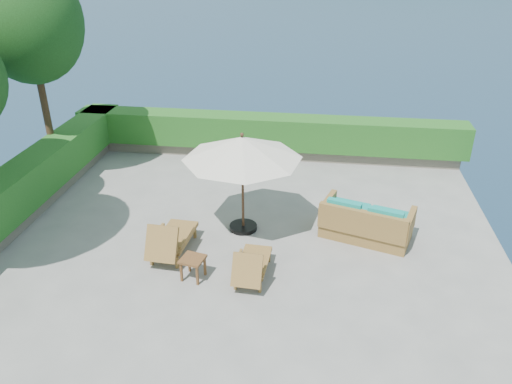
# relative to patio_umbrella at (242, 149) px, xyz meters

# --- Properties ---
(ground) EXTENTS (12.00, 12.00, 0.00)m
(ground) POSITION_rel_patio_umbrella_xyz_m (0.03, -0.93, -2.10)
(ground) COLOR gray
(ground) RESTS_ON ground
(foundation) EXTENTS (12.00, 12.00, 3.00)m
(foundation) POSITION_rel_patio_umbrella_xyz_m (0.03, -0.93, -3.65)
(foundation) COLOR #4E483E
(foundation) RESTS_ON ocean
(ocean) EXTENTS (600.00, 600.00, 0.00)m
(ocean) POSITION_rel_patio_umbrella_xyz_m (0.03, -0.93, -5.10)
(ocean) COLOR #162544
(ocean) RESTS_ON ground
(planter_wall_far) EXTENTS (12.00, 0.60, 0.36)m
(planter_wall_far) POSITION_rel_patio_umbrella_xyz_m (0.03, 4.67, -1.92)
(planter_wall_far) COLOR gray
(planter_wall_far) RESTS_ON ground
(planter_wall_left) EXTENTS (0.60, 12.00, 0.36)m
(planter_wall_left) POSITION_rel_patio_umbrella_xyz_m (-5.57, -0.93, -1.92)
(planter_wall_left) COLOR gray
(planter_wall_left) RESTS_ON ground
(hedge_far) EXTENTS (12.40, 0.90, 1.00)m
(hedge_far) POSITION_rel_patio_umbrella_xyz_m (0.03, 4.67, -1.25)
(hedge_far) COLOR #154A15
(hedge_far) RESTS_ON planter_wall_far
(hedge_left) EXTENTS (0.90, 12.40, 1.00)m
(hedge_left) POSITION_rel_patio_umbrella_xyz_m (-5.57, -0.93, -1.25)
(hedge_left) COLOR #154A15
(hedge_left) RESTS_ON planter_wall_left
(tree_far) EXTENTS (2.80, 2.80, 6.03)m
(tree_far) POSITION_rel_patio_umbrella_xyz_m (-5.97, 2.27, 2.30)
(tree_far) COLOR #462D1A
(tree_far) RESTS_ON ground
(patio_umbrella) EXTENTS (3.29, 3.29, 2.49)m
(patio_umbrella) POSITION_rel_patio_umbrella_xyz_m (0.00, 0.00, 0.00)
(patio_umbrella) COLOR black
(patio_umbrella) RESTS_ON ground
(lounge_left) EXTENTS (0.82, 1.72, 0.97)m
(lounge_left) POSITION_rel_patio_umbrella_xyz_m (-1.41, -1.31, -1.70)
(lounge_left) COLOR olive
(lounge_left) RESTS_ON ground
(lounge_right) EXTENTS (0.71, 1.49, 0.84)m
(lounge_right) POSITION_rel_patio_umbrella_xyz_m (0.49, -1.96, -1.75)
(lounge_right) COLOR olive
(lounge_right) RESTS_ON ground
(side_table) EXTENTS (0.55, 0.55, 0.49)m
(side_table) POSITION_rel_patio_umbrella_xyz_m (-0.71, -2.10, -1.70)
(side_table) COLOR brown
(side_table) RESTS_ON ground
(wicker_loveseat) EXTENTS (2.28, 1.63, 1.01)m
(wicker_loveseat) POSITION_rel_patio_umbrella_xyz_m (2.90, -0.02, -1.71)
(wicker_loveseat) COLOR olive
(wicker_loveseat) RESTS_ON ground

